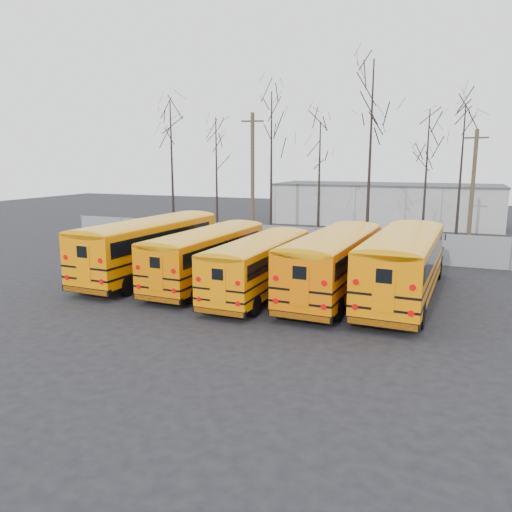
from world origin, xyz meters
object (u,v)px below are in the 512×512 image
at_px(utility_pole_left, 253,175).
at_px(bus_b, 209,252).
at_px(bus_d, 335,258).
at_px(bus_e, 404,260).
at_px(bus_c, 261,261).
at_px(utility_pole_right, 472,191).
at_px(bus_a, 152,242).

bearing_deg(utility_pole_left, bus_b, -89.56).
bearing_deg(bus_d, bus_e, 10.33).
bearing_deg(bus_e, bus_c, -164.95).
height_order(bus_e, utility_pole_right, utility_pole_right).
height_order(bus_a, utility_pole_right, utility_pole_right).
height_order(bus_e, utility_pole_left, utility_pole_left).
relative_size(bus_a, bus_c, 1.18).
height_order(bus_b, bus_c, bus_b).
distance_m(utility_pole_left, utility_pole_right, 16.88).
distance_m(bus_c, utility_pole_left, 18.50).
height_order(bus_c, bus_e, bus_e).
xyz_separation_m(bus_c, bus_d, (3.40, 1.05, 0.19)).
bearing_deg(utility_pole_right, utility_pole_left, -177.21).
relative_size(bus_a, bus_d, 1.05).
bearing_deg(bus_a, bus_e, 3.41).
relative_size(bus_c, utility_pole_left, 1.01).
height_order(bus_b, bus_d, bus_d).
bearing_deg(bus_b, bus_c, -13.11).
relative_size(bus_d, bus_e, 0.96).
distance_m(bus_b, bus_d, 6.65).
bearing_deg(bus_e, utility_pole_left, 134.39).
bearing_deg(bus_b, bus_a, 175.94).
height_order(bus_a, utility_pole_left, utility_pole_left).
bearing_deg(bus_d, utility_pole_right, 68.77).
distance_m(bus_e, utility_pole_left, 20.73).
bearing_deg(utility_pole_left, bus_d, -69.45).
xyz_separation_m(bus_a, utility_pole_right, (16.59, 14.01, 2.41)).
bearing_deg(bus_a, bus_d, 1.26).
xyz_separation_m(bus_e, utility_pole_right, (3.05, 13.77, 2.42)).
bearing_deg(bus_a, bus_c, -7.80).
xyz_separation_m(bus_b, bus_c, (3.25, -0.87, -0.09)).
bearing_deg(utility_pole_right, bus_e, -94.98).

